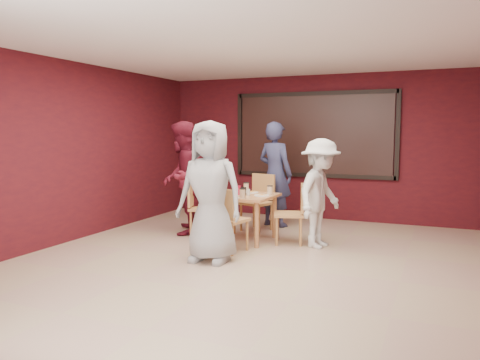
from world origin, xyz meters
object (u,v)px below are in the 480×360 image
at_px(chair_right, 294,210).
at_px(diner_left, 182,178).
at_px(diner_front, 210,192).
at_px(diner_back, 275,174).
at_px(diner_right, 321,193).
at_px(dining_table, 244,200).
at_px(chair_left, 199,204).
at_px(chair_back, 259,199).
at_px(chair_front, 226,216).

relative_size(chair_right, diner_left, 0.49).
relative_size(diner_front, diner_back, 0.98).
relative_size(diner_front, diner_right, 1.15).
relative_size(dining_table, diner_right, 0.59).
distance_m(diner_back, diner_left, 1.72).
bearing_deg(chair_right, dining_table, -172.76).
bearing_deg(chair_left, diner_front, -56.42).
xyz_separation_m(chair_left, diner_front, (0.86, -1.29, 0.41)).
bearing_deg(chair_right, diner_left, -178.74).
xyz_separation_m(chair_back, chair_left, (-0.74, -0.83, -0.03)).
relative_size(diner_left, diner_right, 1.17).
height_order(dining_table, diner_left, diner_left).
height_order(chair_left, diner_left, diner_left).
bearing_deg(diner_right, diner_front, 150.96).
xyz_separation_m(diner_back, diner_right, (1.13, -1.23, -0.14)).
xyz_separation_m(diner_left, diner_right, (2.35, -0.02, -0.14)).
bearing_deg(diner_right, chair_left, 102.84).
xyz_separation_m(dining_table, chair_front, (0.06, -0.80, -0.12)).
distance_m(chair_back, diner_front, 2.16).
bearing_deg(dining_table, diner_left, 177.15).
relative_size(chair_left, diner_right, 0.57).
xyz_separation_m(chair_front, diner_left, (-1.20, 0.86, 0.42)).
bearing_deg(diner_right, chair_back, 70.01).
distance_m(chair_back, diner_left, 1.39).
height_order(diner_back, diner_right, diner_back).
height_order(diner_front, diner_right, diner_front).
relative_size(chair_left, diner_left, 0.49).
xyz_separation_m(chair_back, diner_right, (1.28, -0.81, 0.26)).
distance_m(chair_back, diner_right, 1.53).
bearing_deg(chair_right, diner_front, -118.23).
distance_m(chair_right, diner_back, 1.43).
bearing_deg(diner_right, dining_table, 104.21).
bearing_deg(dining_table, chair_left, 178.47).
relative_size(chair_front, diner_left, 0.49).
distance_m(chair_front, chair_right, 1.15).
height_order(dining_table, diner_front, diner_front).
bearing_deg(diner_right, diner_left, 101.90).
distance_m(chair_right, diner_left, 1.98).
bearing_deg(diner_front, chair_front, 87.22).
bearing_deg(diner_left, chair_right, 69.93).
distance_m(dining_table, chair_back, 0.85).
height_order(chair_front, chair_right, chair_front).
bearing_deg(chair_back, chair_left, -131.83).
bearing_deg(dining_table, diner_right, 1.88).
height_order(chair_front, chair_left, chair_front).
height_order(chair_back, chair_right, chair_back).
xyz_separation_m(chair_front, diner_right, (1.14, 0.84, 0.28)).
bearing_deg(chair_left, diner_left, 173.94).
height_order(chair_back, diner_back, diner_back).
relative_size(chair_back, diner_right, 0.60).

